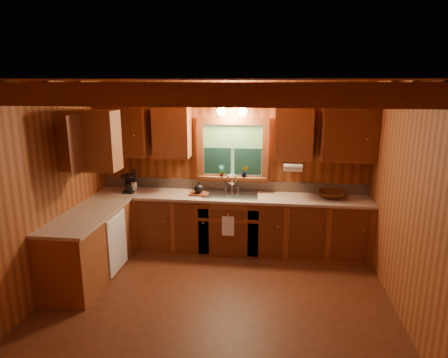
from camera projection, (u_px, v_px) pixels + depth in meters
name	position (u px, v px, depth m)	size (l,w,h in m)	color
room	(215.00, 201.00, 4.35)	(4.20, 4.20, 4.20)	#552714
ceiling_beams	(214.00, 91.00, 4.06)	(4.20, 2.54, 0.18)	brown
base_cabinets	(195.00, 230.00, 5.86)	(4.20, 2.22, 0.86)	brown
countertop	(196.00, 201.00, 5.75)	(4.20, 2.24, 0.04)	tan
backsplash	(233.00, 185.00, 6.24)	(4.20, 0.02, 0.16)	tan
dishwasher_panel	(117.00, 242.00, 5.40)	(0.02, 0.60, 0.80)	white
upper_cabinets	(191.00, 135.00, 5.66)	(4.19, 1.77, 0.78)	brown
window	(233.00, 152.00, 6.09)	(1.12, 0.08, 1.00)	brown
window_sill	(232.00, 178.00, 6.15)	(1.06, 0.14, 0.04)	brown
wall_sconce	(232.00, 111.00, 5.82)	(0.45, 0.21, 0.17)	black
paper_towel_roll	(293.00, 168.00, 5.69)	(0.11, 0.11, 0.27)	white
dish_towel	(228.00, 226.00, 5.76)	(0.18, 0.01, 0.30)	white
sink	(231.00, 198.00, 6.00)	(0.82, 0.48, 0.43)	silver
coffee_maker	(130.00, 183.00, 6.12)	(0.16, 0.21, 0.29)	black
utensil_crock	(134.00, 186.00, 6.16)	(0.13, 0.13, 0.37)	silver
cutting_board	(199.00, 194.00, 6.00)	(0.29, 0.20, 0.03)	#5A2813
teakettle	(199.00, 189.00, 5.98)	(0.14, 0.14, 0.17)	black
wicker_basket	(332.00, 195.00, 5.83)	(0.41, 0.41, 0.10)	#48230C
potted_plant_left	(222.00, 171.00, 6.11)	(0.10, 0.07, 0.19)	#5A2813
potted_plant_right	(244.00, 172.00, 6.07)	(0.10, 0.08, 0.18)	#5A2813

